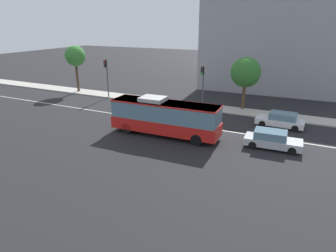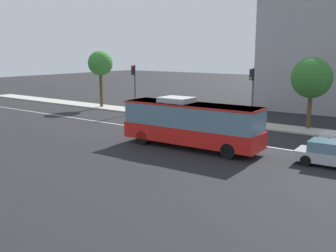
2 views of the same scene
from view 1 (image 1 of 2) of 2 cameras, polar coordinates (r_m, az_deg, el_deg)
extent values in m
plane|color=black|center=(30.26, 0.87, 0.62)|extent=(160.00, 160.00, 0.00)
cube|color=#B2ADA3|center=(36.39, 5.49, 3.92)|extent=(80.00, 2.73, 0.14)
cube|color=silver|center=(30.26, 0.87, 0.63)|extent=(76.00, 0.16, 0.01)
cube|color=red|center=(26.66, -0.58, 0.19)|extent=(10.07, 2.77, 1.10)
cube|color=slate|center=(26.24, -0.59, 2.94)|extent=(9.86, 2.69, 1.58)
cube|color=red|center=(26.05, -0.59, 4.48)|extent=(9.96, 2.75, 0.12)
cube|color=#B2B2B2|center=(26.49, -2.96, 5.25)|extent=(2.25, 1.86, 0.36)
cylinder|color=black|center=(26.66, 7.08, -1.05)|extent=(1.01, 0.33, 1.00)
cylinder|color=black|center=(24.70, 5.55, -2.69)|extent=(1.01, 0.33, 1.00)
cylinder|color=black|center=(29.22, -5.74, 0.86)|extent=(1.01, 0.33, 1.00)
cylinder|color=black|center=(27.44, -8.00, -0.49)|extent=(1.01, 0.33, 1.00)
cube|color=#B7BABF|center=(25.59, 19.68, -2.94)|extent=(4.57, 1.99, 0.60)
cube|color=slate|center=(25.38, 19.27, -1.57)|extent=(2.59, 1.76, 0.64)
cylinder|color=black|center=(26.40, 23.00, -3.16)|extent=(0.65, 0.25, 0.64)
cylinder|color=black|center=(24.91, 22.90, -4.48)|extent=(0.65, 0.25, 0.64)
cylinder|color=black|center=(26.50, 16.55, -2.29)|extent=(0.65, 0.25, 0.64)
cylinder|color=black|center=(25.02, 16.06, -3.55)|extent=(0.65, 0.25, 0.64)
cube|color=#1E3899|center=(34.88, -3.02, 4.07)|extent=(4.55, 1.92, 0.60)
cube|color=slate|center=(34.61, -2.67, 5.01)|extent=(2.56, 1.72, 0.64)
cylinder|color=black|center=(34.95, -5.81, 3.68)|extent=(0.65, 0.24, 0.64)
cylinder|color=black|center=(36.29, -4.56, 4.31)|extent=(0.65, 0.24, 0.64)
cylinder|color=black|center=(33.60, -1.35, 3.13)|extent=(0.65, 0.24, 0.64)
cylinder|color=black|center=(34.99, -0.23, 3.80)|extent=(0.65, 0.24, 0.64)
cube|color=white|center=(30.99, 20.84, 0.78)|extent=(4.55, 1.93, 0.60)
cube|color=slate|center=(30.78, 21.44, 1.81)|extent=(2.57, 1.73, 0.64)
cylinder|color=black|center=(30.47, 17.82, 0.42)|extent=(0.65, 0.24, 0.64)
cylinder|color=black|center=(31.97, 18.34, 1.25)|extent=(0.65, 0.24, 0.64)
cylinder|color=black|center=(30.19, 23.40, -0.45)|extent=(0.65, 0.24, 0.64)
cylinder|color=black|center=(31.71, 23.66, 0.43)|extent=(0.65, 0.24, 0.64)
cylinder|color=#47474C|center=(40.77, -11.65, 8.95)|extent=(0.16, 0.16, 5.20)
cube|color=black|center=(40.22, -12.07, 11.75)|extent=(0.34, 0.30, 0.96)
sphere|color=red|center=(40.06, -12.23, 12.17)|extent=(0.22, 0.22, 0.22)
sphere|color=#2D2D2D|center=(40.10, -12.19, 11.71)|extent=(0.22, 0.22, 0.22)
sphere|color=#2D2D2D|center=(40.14, -12.16, 11.26)|extent=(0.22, 0.22, 0.22)
cylinder|color=#47474C|center=(34.55, 6.78, 7.36)|extent=(0.16, 0.16, 5.20)
cube|color=black|center=(33.93, 6.72, 10.66)|extent=(0.34, 0.31, 0.96)
sphere|color=#2D2D2D|center=(33.75, 6.63, 11.16)|extent=(0.22, 0.22, 0.22)
sphere|color=#2D2D2D|center=(33.79, 6.61, 10.63)|extent=(0.22, 0.22, 0.22)
sphere|color=#1ED838|center=(33.84, 6.59, 10.09)|extent=(0.22, 0.22, 0.22)
cylinder|color=#4C3823|center=(35.51, 14.44, 5.51)|extent=(0.36, 0.36, 3.15)
sphere|color=#2D6B28|center=(34.96, 14.83, 10.05)|extent=(3.40, 3.40, 3.40)
cylinder|color=#4C3823|center=(45.47, -17.16, 8.89)|extent=(0.36, 0.36, 4.17)
sphere|color=#387F33|center=(45.04, -17.57, 12.84)|extent=(2.89, 2.89, 2.89)
cube|color=#939399|center=(49.52, 20.73, 14.85)|extent=(21.65, 14.27, 13.60)
camera|label=2|loc=(4.51, 87.63, -47.98)|focal=41.64mm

